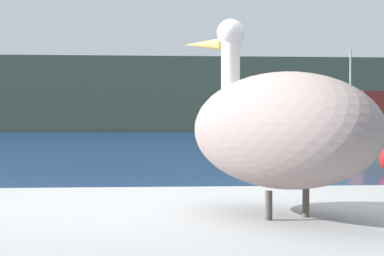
{
  "coord_description": "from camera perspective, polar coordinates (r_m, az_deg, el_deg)",
  "views": [
    {
      "loc": [
        0.07,
        -3.59,
        1.17
      ],
      "look_at": [
        1.39,
        13.49,
        0.99
      ],
      "focal_mm": 63.91,
      "sensor_mm": 36.0,
      "label": 1
    }
  ],
  "objects": [
    {
      "name": "fishing_boat_white",
      "position": [
        42.49,
        11.49,
        0.37
      ],
      "size": [
        5.55,
        3.71,
        5.62
      ],
      "rotation": [
        0.0,
        0.0,
        0.45
      ],
      "color": "white",
      "rests_on": "ground"
    },
    {
      "name": "hillside_backdrop",
      "position": [
        79.63,
        -4.49,
        2.71
      ],
      "size": [
        140.0,
        11.41,
        8.22
      ],
      "primitive_type": "cube",
      "color": "#5B664C",
      "rests_on": "ground"
    },
    {
      "name": "pelican",
      "position": [
        2.97,
        7.23,
        -0.05
      ],
      "size": [
        0.97,
        1.44,
        0.9
      ],
      "rotation": [
        0.0,
        0.0,
        1.99
      ],
      "color": "gray",
      "rests_on": "pier_dock"
    }
  ]
}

